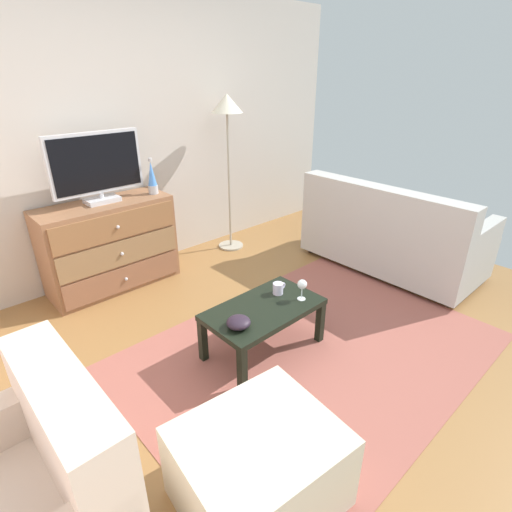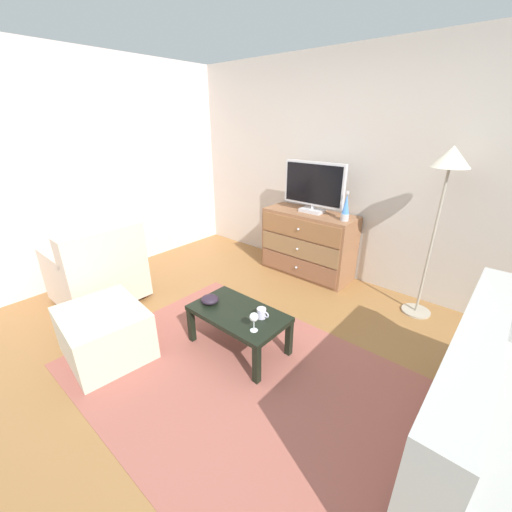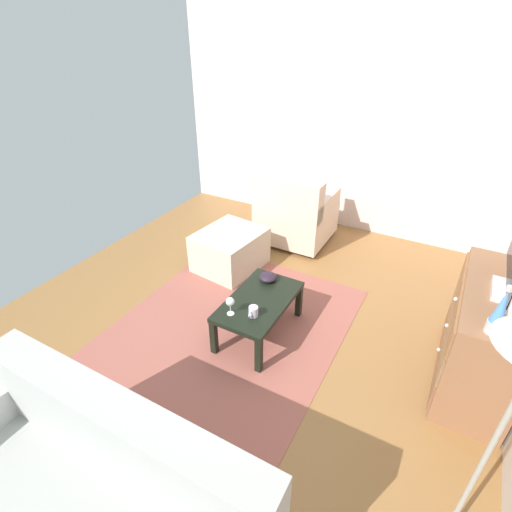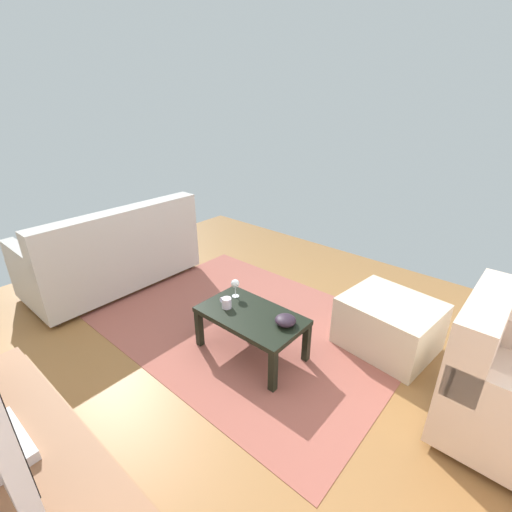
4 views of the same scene
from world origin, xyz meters
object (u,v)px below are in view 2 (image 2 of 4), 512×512
at_px(armchair, 98,272).
at_px(ottoman, 105,333).
at_px(tv, 314,186).
at_px(wine_glass, 254,318).
at_px(mug, 262,313).
at_px(coffee_table, 238,317).
at_px(lava_lamp, 346,208).
at_px(bowl_decorative, 210,299).
at_px(standing_lamp, 448,174).
at_px(dresser, 308,243).

distance_m(armchair, ottoman, 0.97).
relative_size(tv, armchair, 0.89).
bearing_deg(wine_glass, mug, 110.80).
bearing_deg(coffee_table, armchair, -165.99).
distance_m(tv, coffee_table, 1.90).
bearing_deg(armchair, tv, 57.79).
bearing_deg(lava_lamp, bowl_decorative, -103.34).
bearing_deg(armchair, ottoman, -23.01).
height_order(lava_lamp, mug, lava_lamp).
height_order(wine_glass, standing_lamp, standing_lamp).
height_order(bowl_decorative, standing_lamp, standing_lamp).
xyz_separation_m(coffee_table, armchair, (-1.67, -0.42, 0.04)).
bearing_deg(dresser, mug, -70.46).
bearing_deg(lava_lamp, dresser, 174.76).
distance_m(tv, standing_lamp, 1.40).
distance_m(lava_lamp, wine_glass, 1.80).
distance_m(ottoman, standing_lamp, 3.24).
height_order(coffee_table, armchair, armchair).
bearing_deg(bowl_decorative, mug, 13.75).
bearing_deg(ottoman, tv, 79.88).
relative_size(coffee_table, bowl_decorative, 5.29).
bearing_deg(mug, coffee_table, -163.66).
xyz_separation_m(bowl_decorative, armchair, (-1.39, -0.36, -0.04)).
relative_size(wine_glass, mug, 1.38).
xyz_separation_m(dresser, armchair, (-1.31, -2.07, -0.05)).
bearing_deg(standing_lamp, wine_glass, -113.53).
bearing_deg(standing_lamp, armchair, -143.03).
bearing_deg(tv, coffee_table, -78.27).
distance_m(coffee_table, bowl_decorative, 0.30).
bearing_deg(armchair, mug, 14.27).
height_order(coffee_table, ottoman, ottoman).
bearing_deg(bowl_decorative, armchair, -165.55).
height_order(wine_glass, bowl_decorative, wine_glass).
height_order(tv, ottoman, tv).
bearing_deg(standing_lamp, coffee_table, -122.37).
relative_size(tv, mug, 6.91).
height_order(mug, bowl_decorative, mug).
bearing_deg(standing_lamp, dresser, 177.99).
xyz_separation_m(dresser, wine_glass, (0.63, -1.77, 0.08)).
bearing_deg(bowl_decorative, coffee_table, 11.81).
distance_m(dresser, lava_lamp, 0.73).
relative_size(tv, bowl_decorative, 5.02).
xyz_separation_m(wine_glass, standing_lamp, (0.75, 1.72, 0.93)).
bearing_deg(standing_lamp, lava_lamp, 179.68).
distance_m(dresser, tv, 0.72).
distance_m(lava_lamp, ottoman, 2.68).
relative_size(tv, ottoman, 1.12).
height_order(tv, bowl_decorative, tv).
distance_m(lava_lamp, standing_lamp, 1.01).
bearing_deg(wine_glass, lava_lamp, 95.22).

